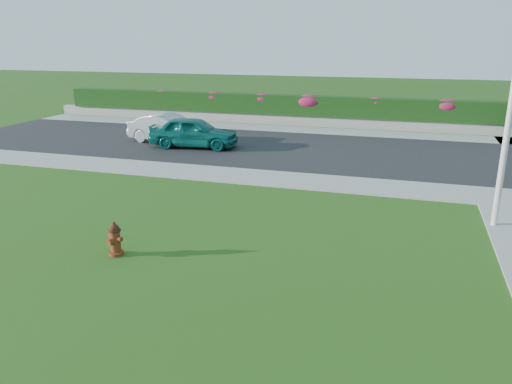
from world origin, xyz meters
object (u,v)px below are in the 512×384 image
(fire_hydrant, at_px, (115,239))
(sedan_teal, at_px, (194,132))
(utility_pole, at_px, (510,113))
(sedan_silver, at_px, (169,129))

(fire_hydrant, height_order, sedan_teal, sedan_teal)
(fire_hydrant, bearing_deg, utility_pole, 42.78)
(fire_hydrant, relative_size, sedan_silver, 0.20)
(fire_hydrant, distance_m, sedan_silver, 12.92)
(fire_hydrant, xyz_separation_m, sedan_silver, (-4.65, 12.05, 0.32))
(sedan_silver, bearing_deg, fire_hydrant, -150.03)
(sedan_teal, distance_m, sedan_silver, 1.67)
(fire_hydrant, bearing_deg, sedan_silver, 125.77)
(sedan_teal, bearing_deg, sedan_silver, 62.02)
(sedan_teal, xyz_separation_m, sedan_silver, (-1.55, 0.63, -0.02))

